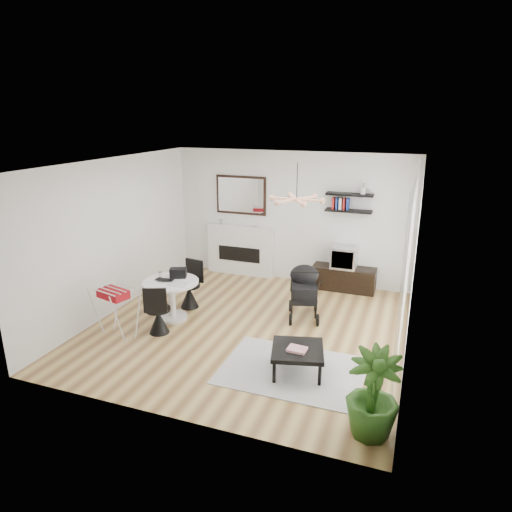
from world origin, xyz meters
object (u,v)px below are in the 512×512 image
(drying_rack, at_px, (117,311))
(fireplace, at_px, (240,244))
(crt_tv, at_px, (344,257))
(coffee_table, at_px, (298,351))
(tv_console, at_px, (344,278))
(potted_plant, at_px, (373,394))
(stroller, at_px, (304,293))
(dining_table, at_px, (171,294))

(drying_rack, bearing_deg, fireplace, 92.76)
(crt_tv, xyz_separation_m, coffee_table, (-0.05, -3.31, -0.35))
(fireplace, height_order, drying_rack, fireplace)
(tv_console, relative_size, drying_rack, 1.51)
(tv_console, height_order, potted_plant, potted_plant)
(fireplace, bearing_deg, stroller, -42.01)
(drying_rack, xyz_separation_m, potted_plant, (4.05, -1.02, 0.08))
(dining_table, xyz_separation_m, coffee_table, (2.48, -0.93, -0.13))
(stroller, bearing_deg, coffee_table, -94.57)
(fireplace, height_order, stroller, fireplace)
(tv_console, distance_m, drying_rack, 4.44)
(coffee_table, bearing_deg, crt_tv, 89.16)
(potted_plant, bearing_deg, drying_rack, 165.86)
(stroller, bearing_deg, tv_console, 57.64)
(tv_console, height_order, stroller, stroller)
(crt_tv, distance_m, dining_table, 3.48)
(stroller, bearing_deg, fireplace, 121.72)
(fireplace, bearing_deg, dining_table, -95.71)
(dining_table, bearing_deg, drying_rack, -119.34)
(crt_tv, height_order, potted_plant, potted_plant)
(potted_plant, bearing_deg, crt_tv, 103.75)
(drying_rack, xyz_separation_m, coffee_table, (2.96, -0.07, -0.11))
(dining_table, distance_m, potted_plant, 4.04)
(crt_tv, bearing_deg, stroller, -105.47)
(drying_rack, bearing_deg, coffee_table, 13.55)
(fireplace, distance_m, coffee_table, 4.14)
(drying_rack, distance_m, potted_plant, 4.18)
(coffee_table, bearing_deg, fireplace, 122.75)
(drying_rack, bearing_deg, stroller, 48.53)
(fireplace, bearing_deg, coffee_table, -57.25)
(tv_console, relative_size, stroller, 1.24)
(drying_rack, relative_size, coffee_table, 0.98)
(crt_tv, height_order, dining_table, crt_tv)
(coffee_table, distance_m, potted_plant, 1.46)
(stroller, distance_m, coffee_table, 1.83)
(stroller, bearing_deg, potted_plant, -78.19)
(stroller, bearing_deg, drying_rack, -162.70)
(dining_table, bearing_deg, tv_console, 43.10)
(fireplace, bearing_deg, potted_plant, -53.05)
(crt_tv, height_order, coffee_table, crt_tv)
(crt_tv, relative_size, coffee_table, 0.58)
(crt_tv, xyz_separation_m, drying_rack, (-3.01, -3.24, -0.25))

